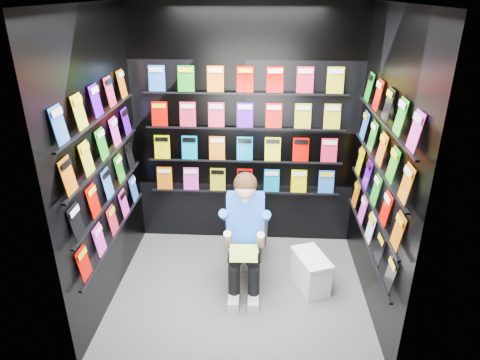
{
  "coord_description": "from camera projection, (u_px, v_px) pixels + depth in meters",
  "views": [
    {
      "loc": [
        0.2,
        -3.36,
        2.69
      ],
      "look_at": [
        -0.0,
        0.15,
        1.12
      ],
      "focal_mm": 32.0,
      "sensor_mm": 36.0,
      "label": 1
    }
  ],
  "objects": [
    {
      "name": "wall_right",
      "position": [
        382.0,
        171.0,
        3.58
      ],
      "size": [
        0.04,
        2.0,
        2.6
      ],
      "primitive_type": "cube",
      "color": "black",
      "rests_on": "floor"
    },
    {
      "name": "longbox_lid",
      "position": [
        312.0,
        258.0,
        4.1
      ],
      "size": [
        0.4,
        0.51,
        0.03
      ],
      "primitive_type": "cube",
      "rotation": [
        0.0,
        0.0,
        0.36
      ],
      "color": "white",
      "rests_on": "longbox"
    },
    {
      "name": "comics_right",
      "position": [
        379.0,
        170.0,
        3.58
      ],
      "size": [
        0.06,
        1.7,
        1.37
      ],
      "primitive_type": null,
      "color": "#CD0600",
      "rests_on": "wall_right"
    },
    {
      "name": "held_comic",
      "position": [
        244.0,
        253.0,
        3.73
      ],
      "size": [
        0.25,
        0.15,
        0.1
      ],
      "primitive_type": "cube",
      "rotation": [
        -0.96,
        0.0,
        0.03
      ],
      "color": "#169522",
      "rests_on": "reader"
    },
    {
      "name": "longbox",
      "position": [
        311.0,
        273.0,
        4.17
      ],
      "size": [
        0.37,
        0.48,
        0.32
      ],
      "primitive_type": "cube",
      "rotation": [
        0.0,
        0.0,
        0.36
      ],
      "color": "white",
      "rests_on": "floor"
    },
    {
      "name": "comics_left",
      "position": [
        105.0,
        164.0,
        3.7
      ],
      "size": [
        0.06,
        1.7,
        1.37
      ],
      "primitive_type": null,
      "color": "#CD0600",
      "rests_on": "wall_left"
    },
    {
      "name": "floor",
      "position": [
        240.0,
        291.0,
        4.17
      ],
      "size": [
        2.4,
        2.4,
        0.0
      ],
      "primitive_type": "plane",
      "color": "#5B5B58",
      "rests_on": "ground"
    },
    {
      "name": "wall_back",
      "position": [
        245.0,
        132.0,
        4.55
      ],
      "size": [
        2.4,
        0.04,
        2.6
      ],
      "primitive_type": "cube",
      "color": "black",
      "rests_on": "floor"
    },
    {
      "name": "wall_left",
      "position": [
        101.0,
        165.0,
        3.7
      ],
      "size": [
        0.04,
        2.0,
        2.6
      ],
      "primitive_type": "cube",
      "color": "black",
      "rests_on": "floor"
    },
    {
      "name": "ceiling",
      "position": [
        239.0,
        3.0,
        3.11
      ],
      "size": [
        2.4,
        2.4,
        0.0
      ],
      "primitive_type": "plane",
      "color": "white",
      "rests_on": "floor"
    },
    {
      "name": "comics_back",
      "position": [
        245.0,
        132.0,
        4.52
      ],
      "size": [
        2.1,
        0.06,
        1.37
      ],
      "primitive_type": null,
      "color": "#CD0600",
      "rests_on": "wall_back"
    },
    {
      "name": "reader",
      "position": [
        246.0,
        218.0,
        3.99
      ],
      "size": [
        0.5,
        0.71,
        1.28
      ],
      "primitive_type": null,
      "rotation": [
        0.0,
        0.0,
        0.03
      ],
      "color": "blue",
      "rests_on": "toilet"
    },
    {
      "name": "wall_front",
      "position": [
        230.0,
        227.0,
        2.73
      ],
      "size": [
        2.4,
        0.04,
        2.6
      ],
      "primitive_type": "cube",
      "color": "black",
      "rests_on": "floor"
    },
    {
      "name": "toilet",
      "position": [
        247.0,
        231.0,
        4.49
      ],
      "size": [
        0.44,
        0.76,
        0.73
      ],
      "primitive_type": "imported",
      "rotation": [
        0.0,
        0.0,
        3.17
      ],
      "color": "white",
      "rests_on": "floor"
    }
  ]
}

